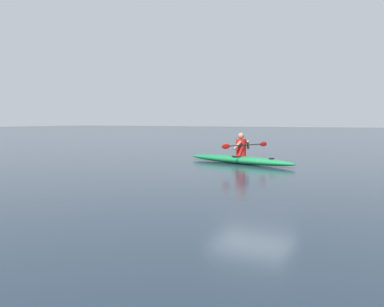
% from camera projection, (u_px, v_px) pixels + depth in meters
% --- Properties ---
extents(ground_plane, '(160.00, 160.00, 0.00)m').
position_uv_depth(ground_plane, '(253.00, 168.00, 13.53)').
color(ground_plane, '#1E2D3D').
extents(kayak, '(4.51, 1.92, 0.28)m').
position_uv_depth(kayak, '(239.00, 160.00, 14.78)').
color(kayak, '#19723F').
rests_on(kayak, ground).
extents(kayaker, '(0.77, 2.30, 0.79)m').
position_uv_depth(kayaker, '(241.00, 146.00, 14.67)').
color(kayaker, red).
rests_on(kayaker, kayak).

